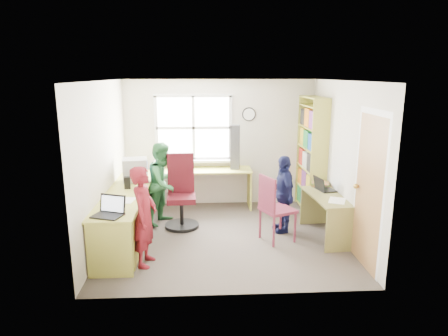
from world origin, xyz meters
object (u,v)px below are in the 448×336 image
laptop_right (323,187)px  person_navy (283,194)px  potted_plant (188,162)px  person_red (144,216)px  swivel_chair (181,196)px  crt_monitor (135,170)px  person_green (163,183)px  laptop_left (110,211)px  right_desk (328,207)px  cd_tower (235,147)px  l_desk (137,217)px  bookshelf (311,158)px  wooden_chair (274,206)px

laptop_right → person_navy: bearing=78.3°
potted_plant → person_red: person_red is taller
swivel_chair → crt_monitor: size_ratio=2.73×
swivel_chair → person_green: (-0.31, 0.16, 0.18)m
crt_monitor → laptop_left: (-0.07, -1.62, -0.14)m
right_desk → cd_tower: 2.13m
l_desk → person_green: size_ratio=2.12×
right_desk → bookshelf: bookshelf is taller
cd_tower → person_red: 2.73m
cd_tower → l_desk: bearing=-123.0°
l_desk → bookshelf: 3.35m
right_desk → person_red: size_ratio=0.89×
person_red → cd_tower: bearing=-23.7°
swivel_chair → wooden_chair: size_ratio=1.17×
right_desk → crt_monitor: (-3.05, 0.70, 0.46)m
potted_plant → person_red: size_ratio=0.21×
person_green → cd_tower: bearing=-31.1°
bookshelf → crt_monitor: bearing=-169.7°
swivel_chair → person_green: size_ratio=0.87×
laptop_right → person_green: bearing=67.1°
person_red → person_green: person_green is taller
right_desk → swivel_chair: swivel_chair is taller
cd_tower → person_green: cd_tower is taller
crt_monitor → potted_plant: (0.84, 0.81, -0.05)m
right_desk → bookshelf: 1.37m
swivel_chair → bookshelf: bearing=13.0°
crt_monitor → cd_tower: bearing=16.5°
l_desk → potted_plant: size_ratio=10.27×
wooden_chair → person_navy: size_ratio=0.82×
right_desk → cd_tower: size_ratio=1.45×
swivel_chair → right_desk: bearing=-17.5°
person_green → person_navy: person_green is taller
crt_monitor → cd_tower: (1.72, 0.82, 0.22)m
right_desk → person_red: (-2.71, -0.78, 0.19)m
wooden_chair → laptop_right: (0.87, 0.41, 0.16)m
crt_monitor → person_green: person_green is taller
l_desk → crt_monitor: size_ratio=6.65×
bookshelf → laptop_left: (-3.17, -2.18, -0.19)m
swivel_chair → crt_monitor: (-0.75, 0.10, 0.43)m
l_desk → laptop_right: 2.95m
l_desk → cd_tower: bearing=47.5°
person_red → wooden_chair: bearing=-62.9°
wooden_chair → laptop_right: bearing=1.7°
person_green → laptop_left: bearing=-168.8°
wooden_chair → cd_tower: bearing=81.6°
wooden_chair → person_red: size_ratio=0.76×
l_desk → bookshelf: bookshelf is taller
laptop_left → person_navy: bearing=45.4°
l_desk → cd_tower: cd_tower is taller
laptop_left → person_navy: size_ratio=0.35×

